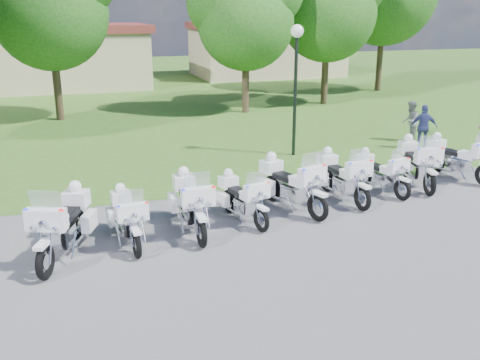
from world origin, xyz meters
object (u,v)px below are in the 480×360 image
object	(u,v)px
motorcycle_5	(341,176)
lamp_post	(296,59)
motorcycle_3	(242,197)
motorcycle_4	(290,183)
motorcycle_2	(191,202)
bystander_b	(410,121)
motorcycle_1	(127,217)
motorcycle_7	(417,162)
motorcycle_8	(457,157)
motorcycle_0	(64,223)
bystander_c	(424,127)
motorcycle_6	(380,171)

from	to	relation	value
motorcycle_5	lamp_post	bearing A→B (deg)	-103.17
motorcycle_3	lamp_post	bearing A→B (deg)	-137.89
motorcycle_3	motorcycle_4	distance (m)	1.47
motorcycle_2	bystander_b	xyz separation A→B (m)	(10.24, 6.15, 0.11)
motorcycle_1	motorcycle_7	xyz separation A→B (m)	(8.62, 1.58, 0.10)
motorcycle_2	motorcycle_1	bearing A→B (deg)	9.59
motorcycle_1	lamp_post	bearing A→B (deg)	-142.94
bystander_b	motorcycle_5	bearing A→B (deg)	-5.44
motorcycle_1	lamp_post	xyz separation A→B (m)	(6.52, 5.82, 2.78)
motorcycle_8	bystander_b	size ratio (longest dim) A/B	1.45
motorcycle_5	motorcycle_0	bearing A→B (deg)	5.36
motorcycle_0	motorcycle_4	xyz separation A→B (m)	(5.58, 1.10, -0.01)
motorcycle_2	motorcycle_5	size ratio (longest dim) A/B	1.03
motorcycle_8	bystander_c	size ratio (longest dim) A/B	1.39
motorcycle_0	motorcycle_3	size ratio (longest dim) A/B	1.17
motorcycle_8	bystander_c	distance (m)	3.63
motorcycle_7	motorcycle_8	xyz separation A→B (m)	(1.55, 0.16, -0.03)
motorcycle_2	motorcycle_4	world-z (taller)	motorcycle_4
motorcycle_4	motorcycle_8	size ratio (longest dim) A/B	1.05
motorcycle_4	lamp_post	xyz separation A→B (m)	(2.27, 5.00, 2.68)
motorcycle_0	lamp_post	bearing A→B (deg)	-120.72
lamp_post	motorcycle_7	bearing A→B (deg)	-63.66
motorcycle_1	motorcycle_4	size ratio (longest dim) A/B	0.88
motorcycle_8	motorcycle_3	bearing A→B (deg)	-8.08
motorcycle_7	lamp_post	size ratio (longest dim) A/B	0.54
motorcycle_0	motorcycle_7	world-z (taller)	motorcycle_0
motorcycle_4	motorcycle_8	distance (m)	5.99
motorcycle_0	bystander_c	bearing A→B (deg)	-135.57
motorcycle_0	motorcycle_6	size ratio (longest dim) A/B	1.16
motorcycle_2	bystander_c	world-z (taller)	bystander_c
motorcycle_4	motorcycle_1	bearing A→B (deg)	-7.00
motorcycle_3	motorcycle_7	size ratio (longest dim) A/B	0.85
bystander_c	motorcycle_8	bearing A→B (deg)	93.76
motorcycle_7	bystander_c	world-z (taller)	motorcycle_7
motorcycle_6	bystander_b	size ratio (longest dim) A/B	1.30
motorcycle_5	motorcycle_4	bearing A→B (deg)	4.39
bystander_c	motorcycle_2	bearing A→B (deg)	50.50
motorcycle_1	motorcycle_6	bearing A→B (deg)	-174.12
motorcycle_7	motorcycle_3	bearing A→B (deg)	24.68
motorcycle_3	motorcycle_8	world-z (taller)	motorcycle_8
motorcycle_5	lamp_post	distance (m)	5.48
motorcycle_4	bystander_c	distance (m)	8.39
motorcycle_7	bystander_b	world-z (taller)	motorcycle_7
motorcycle_8	lamp_post	distance (m)	6.11
lamp_post	bystander_b	world-z (taller)	lamp_post
motorcycle_1	bystander_c	xyz separation A→B (m)	(11.44, 5.14, 0.23)
motorcycle_4	motorcycle_7	size ratio (longest dim) A/B	0.99
motorcycle_2	lamp_post	bearing A→B (deg)	-131.61
bystander_c	motorcycle_5	bearing A→B (deg)	60.28
motorcycle_5	motorcycle_8	bearing A→B (deg)	-177.13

